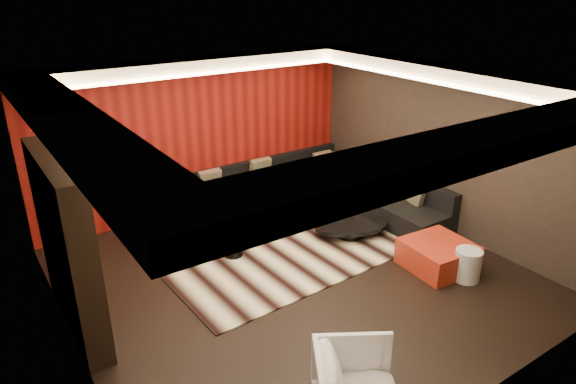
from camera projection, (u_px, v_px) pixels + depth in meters
floor at (294, 277)px, 7.48m from camera, size 6.00×6.00×0.02m
ceiling at (295, 82)px, 6.39m from camera, size 6.00×6.00×0.02m
wall_back at (199, 135)px, 9.23m from camera, size 6.00×0.02×2.80m
wall_left at (59, 248)px, 5.37m from camera, size 0.02×6.00×2.80m
wall_right at (443, 149)px, 8.50m from camera, size 0.02×6.00×2.80m
red_feature_wall at (200, 136)px, 9.20m from camera, size 5.98×0.05×2.78m
soffit_back at (202, 64)px, 8.49m from camera, size 6.00×0.60×0.22m
soffit_front at (476, 146)px, 4.38m from camera, size 6.00×0.60×0.22m
soffit_left at (70, 124)px, 5.03m from camera, size 0.60×4.80×0.22m
soffit_right at (440, 72)px, 7.84m from camera, size 0.60×4.80×0.22m
cove_back at (211, 73)px, 8.27m from camera, size 4.80×0.08×0.04m
cove_front at (443, 146)px, 4.67m from camera, size 4.80×0.08×0.04m
cove_left at (106, 127)px, 5.24m from camera, size 0.08×4.80×0.04m
cove_right at (424, 80)px, 7.70m from camera, size 0.08×4.80×0.04m
tv_surround at (67, 246)px, 6.03m from camera, size 0.30×2.00×2.20m
tv_screen at (76, 216)px, 5.97m from camera, size 0.04×1.30×0.80m
tv_shelf at (86, 271)px, 6.26m from camera, size 0.04×1.60×0.04m
rug at (278, 242)px, 8.42m from camera, size 4.12×3.16×0.02m
coffee_table at (350, 229)px, 8.58m from camera, size 1.66×1.66×0.21m
drum_stool at (233, 245)px, 7.93m from camera, size 0.37×0.37×0.36m
striped_pouf at (151, 230)px, 8.42m from camera, size 0.84×0.84×0.35m
white_side_table at (468, 265)px, 7.31m from camera, size 0.50×0.50×0.47m
orange_ottoman at (438, 255)px, 7.63m from camera, size 0.96×0.96×0.40m
sectional_sofa at (313, 193)px, 9.69m from camera, size 3.65×3.50×0.75m
throw_pillows at (314, 174)px, 9.58m from camera, size 2.99×2.78×0.50m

